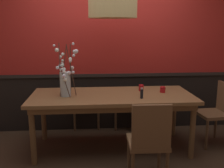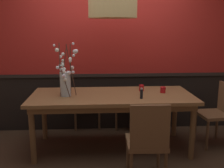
% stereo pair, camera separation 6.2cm
% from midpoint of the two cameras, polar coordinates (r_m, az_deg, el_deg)
% --- Properties ---
extents(ground_plane, '(24.00, 24.00, 0.00)m').
position_cam_midpoint_polar(ground_plane, '(3.81, 0.48, -13.58)').
color(ground_plane, '#422D1E').
extents(back_wall, '(4.58, 0.14, 2.83)m').
position_cam_midpoint_polar(back_wall, '(4.23, -0.26, 8.78)').
color(back_wall, black).
rests_on(back_wall, ground).
extents(dining_table, '(2.16, 0.93, 0.77)m').
position_cam_midpoint_polar(dining_table, '(3.56, 0.50, -3.51)').
color(dining_table, olive).
rests_on(dining_table, ground).
extents(chair_far_side_left, '(0.47, 0.43, 0.93)m').
position_cam_midpoint_polar(chair_far_side_left, '(4.47, -5.10, -2.46)').
color(chair_far_side_left, brown).
rests_on(chair_far_side_left, ground).
extents(chair_head_east_end, '(0.44, 0.45, 0.89)m').
position_cam_midpoint_polar(chair_head_east_end, '(4.04, 22.40, -5.32)').
color(chair_head_east_end, brown).
rests_on(chair_head_east_end, ground).
extents(chair_near_side_right, '(0.43, 0.44, 0.92)m').
position_cam_midpoint_polar(chair_near_side_right, '(2.83, 8.29, -11.81)').
color(chair_near_side_right, brown).
rests_on(chair_near_side_right, ground).
extents(chair_far_side_right, '(0.47, 0.46, 0.94)m').
position_cam_midpoint_polar(chair_far_side_right, '(4.47, 3.79, -2.51)').
color(chair_far_side_right, brown).
rests_on(chair_far_side_right, ground).
extents(vase_with_blossoms, '(0.32, 0.30, 0.70)m').
position_cam_midpoint_polar(vase_with_blossoms, '(3.47, -9.46, 0.88)').
color(vase_with_blossoms, silver).
rests_on(vase_with_blossoms, dining_table).
extents(candle_holder_nearer_center, '(0.07, 0.07, 0.09)m').
position_cam_midpoint_polar(candle_holder_nearer_center, '(3.75, 6.85, -0.83)').
color(candle_holder_nearer_center, red).
rests_on(candle_holder_nearer_center, dining_table).
extents(candle_holder_nearer_edge, '(0.08, 0.08, 0.08)m').
position_cam_midpoint_polar(candle_holder_nearer_edge, '(3.70, 11.41, -1.22)').
color(candle_holder_nearer_edge, red).
rests_on(candle_holder_nearer_edge, dining_table).
extents(condiment_bottle, '(0.04, 0.04, 0.14)m').
position_cam_midpoint_polar(condiment_bottle, '(3.35, 6.91, -2.05)').
color(condiment_bottle, black).
rests_on(condiment_bottle, dining_table).
extents(pendant_lamp, '(0.61, 0.61, 1.06)m').
position_cam_midpoint_polar(pendant_lamp, '(3.43, 0.70, 15.82)').
color(pendant_lamp, tan).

